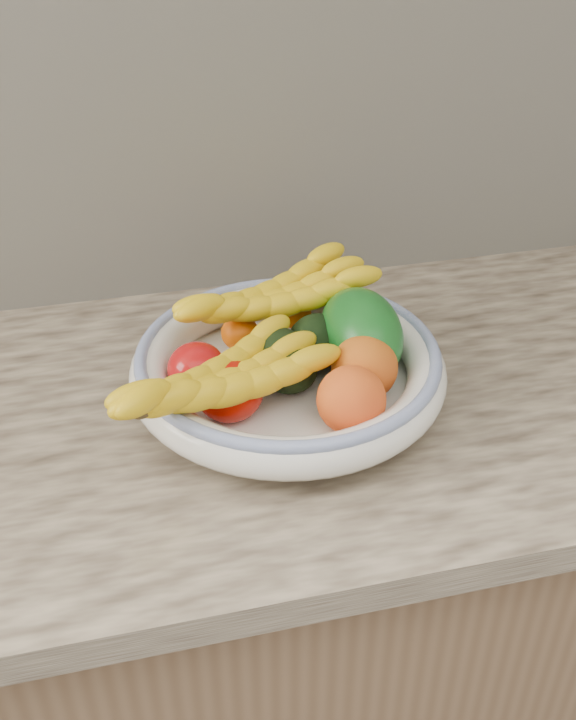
# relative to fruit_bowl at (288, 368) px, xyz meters

# --- Properties ---
(kitchen_counter) EXTENTS (2.44, 0.66, 1.40)m
(kitchen_counter) POSITION_rel_fruit_bowl_xyz_m (0.00, 0.03, -0.48)
(kitchen_counter) COLOR brown
(kitchen_counter) RESTS_ON ground
(fruit_bowl) EXTENTS (0.39, 0.39, 0.08)m
(fruit_bowl) POSITION_rel_fruit_bowl_xyz_m (0.00, 0.00, 0.00)
(fruit_bowl) COLOR silver
(fruit_bowl) RESTS_ON kitchen_counter
(clementine_back_left) EXTENTS (0.05, 0.05, 0.05)m
(clementine_back_left) POSITION_rel_fruit_bowl_xyz_m (-0.04, 0.09, 0.01)
(clementine_back_left) COLOR #EA5D04
(clementine_back_left) RESTS_ON fruit_bowl
(clementine_back_right) EXTENTS (0.06, 0.06, 0.04)m
(clementine_back_right) POSITION_rel_fruit_bowl_xyz_m (0.04, 0.12, 0.01)
(clementine_back_right) COLOR orange
(clementine_back_right) RESTS_ON fruit_bowl
(tomato_left) EXTENTS (0.09, 0.09, 0.06)m
(tomato_left) POSITION_rel_fruit_bowl_xyz_m (-0.11, 0.00, 0.01)
(tomato_left) COLOR #AE0D0E
(tomato_left) RESTS_ON fruit_bowl
(tomato_near_left) EXTENTS (0.09, 0.09, 0.07)m
(tomato_near_left) POSITION_rel_fruit_bowl_xyz_m (-0.08, -0.05, 0.01)
(tomato_near_left) COLOR #B10D03
(tomato_near_left) RESTS_ON fruit_bowl
(avocado_center) EXTENTS (0.11, 0.13, 0.08)m
(avocado_center) POSITION_rel_fruit_bowl_xyz_m (-0.01, -0.00, 0.02)
(avocado_center) COLOR black
(avocado_center) RESTS_ON fruit_bowl
(avocado_right) EXTENTS (0.11, 0.12, 0.07)m
(avocado_right) POSITION_rel_fruit_bowl_xyz_m (0.04, 0.03, 0.02)
(avocado_right) COLOR black
(avocado_right) RESTS_ON fruit_bowl
(green_mango) EXTENTS (0.13, 0.15, 0.13)m
(green_mango) POSITION_rel_fruit_bowl_xyz_m (0.10, 0.01, 0.03)
(green_mango) COLOR #0E4D14
(green_mango) RESTS_ON fruit_bowl
(peach_front) EXTENTS (0.08, 0.08, 0.08)m
(peach_front) POSITION_rel_fruit_bowl_xyz_m (0.05, -0.10, 0.02)
(peach_front) COLOR orange
(peach_front) RESTS_ON fruit_bowl
(peach_right) EXTENTS (0.10, 0.10, 0.08)m
(peach_right) POSITION_rel_fruit_bowl_xyz_m (0.08, -0.05, 0.02)
(peach_right) COLOR orange
(peach_right) RESTS_ON fruit_bowl
(banana_bunch_back) EXTENTS (0.32, 0.20, 0.08)m
(banana_bunch_back) POSITION_rel_fruit_bowl_xyz_m (0.00, 0.10, 0.04)
(banana_bunch_back) COLOR yellow
(banana_bunch_back) RESTS_ON fruit_bowl
(banana_bunch_front) EXTENTS (0.32, 0.24, 0.08)m
(banana_bunch_front) POSITION_rel_fruit_bowl_xyz_m (-0.09, -0.07, 0.03)
(banana_bunch_front) COLOR yellow
(banana_bunch_front) RESTS_ON fruit_bowl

